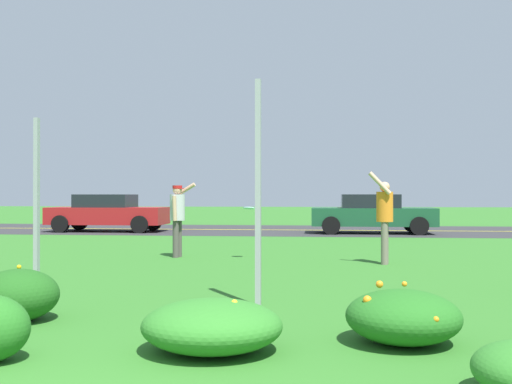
% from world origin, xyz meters
% --- Properties ---
extents(ground_plane, '(120.00, 120.00, 0.00)m').
position_xyz_m(ground_plane, '(0.00, 10.90, 0.00)').
color(ground_plane, '#2D6B23').
extents(highway_strip, '(120.00, 7.69, 0.01)m').
position_xyz_m(highway_strip, '(0.00, 21.81, 0.00)').
color(highway_strip, '#2D2D30').
rests_on(highway_strip, ground).
extents(highway_center_stripe, '(120.00, 0.16, 0.00)m').
position_xyz_m(highway_center_stripe, '(0.00, 21.81, 0.01)').
color(highway_center_stripe, yellow).
rests_on(highway_center_stripe, ground).
extents(daylily_clump_front_center, '(1.29, 1.18, 0.48)m').
position_xyz_m(daylily_clump_front_center, '(0.72, 2.83, 0.24)').
color(daylily_clump_front_center, '#2D7526').
rests_on(daylily_clump_front_center, ground).
extents(daylily_clump_front_right, '(1.10, 1.10, 0.57)m').
position_xyz_m(daylily_clump_front_right, '(2.48, 3.34, 0.26)').
color(daylily_clump_front_right, '#23661E').
rests_on(daylily_clump_front_right, ground).
extents(daylily_clump_mid_left, '(0.92, 0.89, 0.62)m').
position_xyz_m(daylily_clump_mid_left, '(-1.71, 3.89, 0.29)').
color(daylily_clump_mid_left, '#1E5619').
rests_on(daylily_clump_mid_left, ground).
extents(sign_post_near_path, '(0.07, 0.10, 2.69)m').
position_xyz_m(sign_post_near_path, '(-2.96, 6.84, 1.35)').
color(sign_post_near_path, '#93969B').
rests_on(sign_post_near_path, ground).
extents(sign_post_by_roadside, '(0.07, 0.10, 2.90)m').
position_xyz_m(sign_post_by_roadside, '(0.89, 5.06, 1.45)').
color(sign_post_by_roadside, '#93969B').
rests_on(sign_post_by_roadside, ground).
extents(person_thrower_red_cap_gray_shirt, '(0.57, 0.52, 1.71)m').
position_xyz_m(person_thrower_red_cap_gray_shirt, '(-1.61, 10.90, 1.01)').
color(person_thrower_red_cap_gray_shirt, '#B2B2B7').
rests_on(person_thrower_red_cap_gray_shirt, ground).
extents(person_catcher_orange_shirt, '(0.52, 0.52, 1.90)m').
position_xyz_m(person_catcher_orange_shirt, '(2.97, 10.04, 1.03)').
color(person_catcher_orange_shirt, orange).
rests_on(person_catcher_orange_shirt, ground).
extents(frisbee_pale_blue, '(0.27, 0.26, 0.07)m').
position_xyz_m(frisbee_pale_blue, '(0.07, 10.69, 1.13)').
color(frisbee_pale_blue, '#ADD6E5').
extents(car_red_center_left, '(4.50, 2.00, 1.45)m').
position_xyz_m(car_red_center_left, '(-6.68, 20.08, 0.74)').
color(car_red_center_left, maroon).
rests_on(car_red_center_left, ground).
extents(car_dark_green_center_right, '(4.50, 2.00, 1.45)m').
position_xyz_m(car_dark_green_center_right, '(3.51, 20.08, 0.74)').
color(car_dark_green_center_right, '#194C2D').
rests_on(car_dark_green_center_right, ground).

